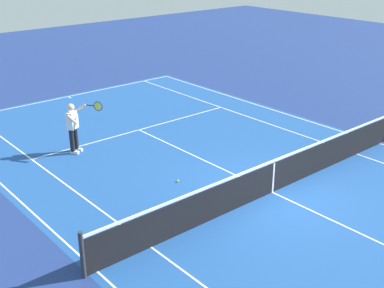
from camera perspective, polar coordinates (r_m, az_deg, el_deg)
ground_plane at (r=14.04m, az=9.07°, el=-5.43°), size 60.00×60.00×0.00m
court_slab at (r=14.04m, az=9.07°, el=-5.43°), size 24.20×11.40×0.00m
court_line_markings at (r=14.04m, az=9.07°, el=-5.41°), size 23.85×11.05×0.01m
tennis_net at (r=13.82m, az=9.19°, el=-3.62°), size 0.10×11.70×1.08m
tennis_player_near at (r=16.53m, az=-13.29°, el=2.08°), size 0.82×1.03×1.70m
tennis_ball at (r=14.43m, az=-1.63°, el=-4.20°), size 0.07×0.07×0.07m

